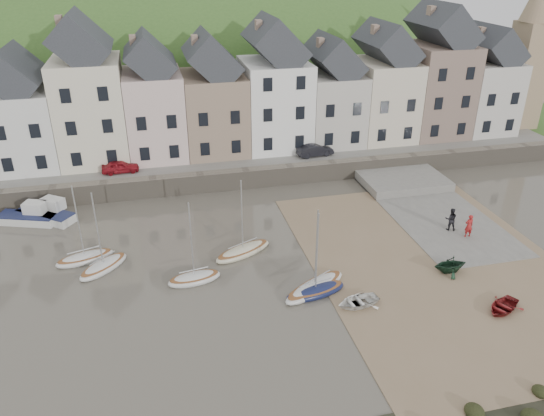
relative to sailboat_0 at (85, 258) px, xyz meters
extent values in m
plane|color=#4C463C|center=(14.16, -6.47, -0.26)|extent=(160.00, 160.00, 0.00)
cube|color=#385C24|center=(14.16, 25.53, 0.49)|extent=(90.00, 30.00, 1.50)
cube|color=slate|center=(14.16, 14.03, 1.29)|extent=(70.00, 7.00, 0.10)
cube|color=slate|center=(14.16, 10.53, 0.64)|extent=(70.00, 1.20, 1.80)
cube|color=#7E674C|center=(25.16, -6.47, -0.23)|extent=(18.00, 26.00, 0.06)
cube|color=slate|center=(29.16, 1.53, -0.20)|extent=(8.00, 18.00, 0.12)
ellipsoid|color=#385C24|center=(9.16, 53.53, -18.26)|extent=(134.40, 84.00, 84.00)
cube|color=silver|center=(-5.89, 17.53, 4.99)|extent=(5.80, 8.00, 7.50)
cube|color=beige|center=(0.26, 17.53, 6.24)|extent=(6.40, 8.00, 10.00)
cube|color=gray|center=(-1.34, 17.53, 14.46)|extent=(0.60, 0.90, 1.40)
cube|color=beige|center=(6.31, 17.53, 5.49)|extent=(5.60, 8.00, 8.50)
cube|color=gray|center=(4.91, 17.53, 12.56)|extent=(0.60, 0.90, 1.40)
cube|color=gray|center=(12.26, 17.53, 5.24)|extent=(6.20, 8.00, 8.00)
cube|color=gray|center=(10.71, 17.53, 12.36)|extent=(0.60, 0.90, 1.40)
cube|color=white|center=(18.71, 17.53, 5.74)|extent=(6.60, 8.00, 9.00)
cube|color=gray|center=(17.06, 17.53, 13.56)|extent=(0.60, 0.90, 1.40)
cube|color=#B7B1A7|center=(24.96, 17.53, 4.99)|extent=(5.80, 8.00, 7.50)
cube|color=gray|center=(23.51, 17.53, 11.66)|extent=(0.60, 0.90, 1.40)
cube|color=beige|center=(30.91, 17.53, 5.49)|extent=(6.00, 8.00, 8.50)
cube|color=gray|center=(29.41, 17.53, 12.76)|extent=(0.60, 0.90, 1.40)
cube|color=#7D665A|center=(37.16, 17.53, 6.24)|extent=(6.40, 8.00, 10.00)
cube|color=gray|center=(35.56, 17.53, 14.46)|extent=(0.60, 0.90, 1.40)
cube|color=beige|center=(43.31, 17.53, 5.24)|extent=(5.80, 8.00, 8.00)
cube|color=gray|center=(41.86, 17.53, 12.16)|extent=(0.60, 0.90, 1.40)
cube|color=#997F60|center=(48.71, 17.53, 7.24)|extent=(3.50, 3.50, 12.00)
ellipsoid|color=silver|center=(0.00, 0.00, -0.06)|extent=(4.47, 2.65, 0.84)
ellipsoid|color=brown|center=(0.00, 0.00, 0.16)|extent=(4.11, 2.42, 0.20)
cylinder|color=#B2B5B7|center=(0.00, 0.00, 3.04)|extent=(0.10, 0.10, 5.60)
cylinder|color=#B2B5B7|center=(0.00, 0.00, 0.69)|extent=(2.24, 0.75, 0.08)
ellipsoid|color=silver|center=(1.41, -1.50, -0.06)|extent=(4.05, 4.01, 0.84)
ellipsoid|color=brown|center=(1.41, -1.50, 0.16)|extent=(3.71, 3.68, 0.20)
cylinder|color=#B2B5B7|center=(1.41, -1.50, 3.04)|extent=(0.10, 0.10, 5.60)
cylinder|color=#B2B5B7|center=(1.41, -1.50, 0.69)|extent=(1.71, 1.67, 0.08)
ellipsoid|color=beige|center=(11.59, -1.73, -0.06)|extent=(5.05, 3.47, 0.84)
ellipsoid|color=brown|center=(11.59, -1.73, 0.16)|extent=(4.63, 3.17, 0.20)
cylinder|color=#B2B5B7|center=(11.59, -1.73, 3.04)|extent=(0.10, 0.10, 5.60)
cylinder|color=#B2B5B7|center=(11.59, -1.73, 0.69)|extent=(2.45, 1.24, 0.08)
ellipsoid|color=silver|center=(7.63, -4.55, -0.06)|extent=(3.94, 2.07, 0.84)
ellipsoid|color=brown|center=(7.63, -4.55, 0.16)|extent=(3.62, 1.89, 0.20)
cylinder|color=#B2B5B7|center=(7.63, -4.55, 3.04)|extent=(0.10, 0.10, 5.60)
cylinder|color=#B2B5B7|center=(7.63, -4.55, 0.69)|extent=(2.05, 0.40, 0.08)
ellipsoid|color=silver|center=(15.48, -7.48, -0.06)|extent=(5.45, 3.98, 0.84)
ellipsoid|color=brown|center=(15.48, -7.48, 0.16)|extent=(5.00, 3.64, 0.20)
cylinder|color=#B2B5B7|center=(15.48, -7.48, 3.04)|extent=(0.10, 0.10, 5.60)
cylinder|color=#B2B5B7|center=(15.48, -7.48, 0.69)|extent=(2.63, 1.54, 0.08)
ellipsoid|color=#151C43|center=(15.38, -7.92, -0.06)|extent=(4.59, 2.40, 0.84)
ellipsoid|color=brown|center=(15.38, -7.92, 0.16)|extent=(4.22, 2.19, 0.20)
cylinder|color=#B2B5B7|center=(15.38, -7.92, 3.04)|extent=(0.10, 0.10, 5.60)
cylinder|color=#B2B5B7|center=(15.38, -7.92, 0.69)|extent=(2.36, 0.59, 0.08)
cube|color=silver|center=(-5.17, 7.47, 0.09)|extent=(5.23, 3.27, 0.70)
cube|color=#151C43|center=(-5.17, 7.47, 0.46)|extent=(5.15, 3.29, 0.08)
cube|color=silver|center=(-4.47, 7.72, 0.94)|extent=(2.04, 1.72, 1.00)
cube|color=silver|center=(-3.74, 7.68, 0.09)|extent=(5.24, 4.49, 0.70)
cube|color=#151C43|center=(-3.74, 7.68, 0.46)|extent=(5.18, 4.47, 0.08)
cube|color=silver|center=(-3.11, 8.15, 0.94)|extent=(2.19, 2.06, 1.00)
imported|color=white|center=(17.66, -9.78, 0.09)|extent=(3.14, 2.46, 0.59)
imported|color=#15311F|center=(25.49, -7.63, 0.44)|extent=(2.46, 2.13, 1.28)
imported|color=maroon|center=(26.48, -12.43, 0.08)|extent=(3.35, 3.03, 0.57)
imported|color=maroon|center=(29.53, -3.42, 0.82)|extent=(0.71, 0.47, 1.92)
imported|color=black|center=(28.74, -2.06, 0.82)|extent=(1.14, 1.02, 1.93)
imported|color=maroon|center=(2.51, 13.03, 1.92)|extent=(3.50, 1.53, 1.17)
imported|color=black|center=(21.91, 13.03, 1.95)|extent=(3.89, 1.74, 1.24)
ellipsoid|color=black|center=(20.03, -19.45, -0.07)|extent=(0.98, 1.08, 0.64)
ellipsoid|color=black|center=(24.14, -19.06, -0.10)|extent=(0.84, 0.93, 0.55)
camera|label=1|loc=(5.86, -35.50, 20.66)|focal=34.72mm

